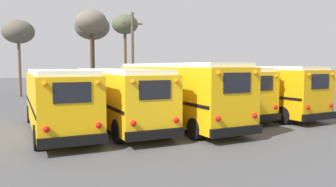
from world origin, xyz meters
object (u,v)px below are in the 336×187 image
bare_tree_1 (125,26)px  bare_tree_0 (91,23)px  school_bus_1 (116,95)px  school_bus_2 (174,91)px  school_bus_0 (57,98)px  school_bus_4 (253,88)px  bare_tree_2 (92,28)px  utility_pole (133,56)px  bare_tree_3 (18,32)px  school_bus_3 (203,89)px

bare_tree_1 → bare_tree_0: bearing=112.6°
school_bus_1 → bare_tree_1: 14.42m
bare_tree_0 → bare_tree_1: size_ratio=1.12×
school_bus_2 → bare_tree_1: (2.00, 13.30, 5.06)m
bare_tree_1 → school_bus_2: bearing=-98.5°
school_bus_0 → school_bus_2: size_ratio=0.87×
school_bus_4 → bare_tree_2: (-5.05, 20.89, 5.75)m
utility_pole → bare_tree_0: 8.30m
school_bus_2 → bare_tree_3: bare_tree_3 is taller
school_bus_0 → school_bus_4: school_bus_4 is taller
bare_tree_2 → school_bus_3: bearing=-84.1°
bare_tree_3 → school_bus_2: bearing=-72.6°
school_bus_3 → bare_tree_2: size_ratio=1.16×
school_bus_3 → school_bus_1: bearing=-171.5°
bare_tree_1 → bare_tree_3: bare_tree_1 is taller
bare_tree_2 → school_bus_4: bearing=-76.4°
school_bus_0 → bare_tree_1: bearing=57.9°
bare_tree_2 → bare_tree_0: bearing=-105.7°
school_bus_2 → bare_tree_2: bare_tree_2 is taller
bare_tree_1 → bare_tree_2: (-0.99, 8.08, 0.61)m
bare_tree_3 → school_bus_1: bearing=-80.0°
bare_tree_0 → bare_tree_2: bearing=74.3°
school_bus_2 → bare_tree_0: (0.06, 17.97, 5.75)m
bare_tree_1 → school_bus_4: bearing=-72.4°
bare_tree_0 → school_bus_4: bearing=-71.1°
school_bus_2 → school_bus_3: bearing=29.7°
utility_pole → bare_tree_3: (-8.31, 10.46, 2.51)m
bare_tree_0 → school_bus_1: bearing=-100.2°
school_bus_2 → bare_tree_2: (1.01, 21.38, 5.67)m
bare_tree_0 → bare_tree_2: size_ratio=0.98×
bare_tree_2 → utility_pole: bearing=-86.4°
school_bus_2 → school_bus_3: size_ratio=1.05×
school_bus_3 → school_bus_4: 3.27m
school_bus_4 → bare_tree_2: bare_tree_2 is taller
school_bus_1 → school_bus_4: bearing=-2.1°
utility_pole → bare_tree_3: size_ratio=0.98×
school_bus_4 → school_bus_2: bearing=-175.4°
school_bus_2 → bare_tree_2: 22.14m
bare_tree_1 → bare_tree_3: 11.62m
school_bus_1 → school_bus_4: 9.09m
school_bus_0 → school_bus_2: (6.06, -0.44, 0.16)m
utility_pole → bare_tree_3: bearing=128.5°
school_bus_1 → bare_tree_3: bearing=100.0°
school_bus_1 → school_bus_2: 3.14m
school_bus_2 → bare_tree_0: bearing=89.8°
school_bus_0 → school_bus_3: bearing=8.1°
school_bus_2 → bare_tree_2: size_ratio=1.22×
school_bus_2 → school_bus_4: (6.06, 0.49, -0.08)m
school_bus_0 → school_bus_1: size_ratio=0.87×
school_bus_3 → utility_pole: size_ratio=1.37×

